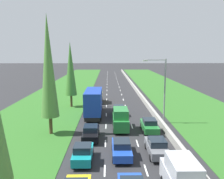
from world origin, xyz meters
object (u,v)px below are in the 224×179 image
at_px(silver_van_right_lane, 182,178).
at_px(poplar_tree_third, 70,69).
at_px(blue_box_truck_left_lane, 94,102).
at_px(green_van_centre_lane, 121,119).
at_px(yellow_van_left_lane, 98,96).
at_px(blue_sedan_centre_lane_second, 122,148).
at_px(green_hatchback_centre_lane, 119,110).
at_px(black_sedan_left_lane, 91,132).
at_px(street_light_mast, 162,86).
at_px(teal_hatchback_left_lane, 83,153).
at_px(green_sedan_right_lane, 149,125).
at_px(poplar_tree_second, 48,66).
at_px(grey_sedan_right_lane, 157,147).

bearing_deg(silver_van_right_lane, poplar_tree_third, 113.17).
bearing_deg(blue_box_truck_left_lane, silver_van_right_lane, -71.24).
relative_size(green_van_centre_lane, yellow_van_left_lane, 1.00).
height_order(blue_sedan_centre_lane_second, poplar_tree_third, poplar_tree_third).
height_order(blue_box_truck_left_lane, green_hatchback_centre_lane, blue_box_truck_left_lane).
height_order(blue_sedan_centre_lane_second, black_sedan_left_lane, same).
bearing_deg(street_light_mast, silver_van_right_lane, -98.21).
xyz_separation_m(yellow_van_left_lane, poplar_tree_third, (-4.60, -3.63, 5.52)).
bearing_deg(green_hatchback_centre_lane, yellow_van_left_lane, 110.94).
xyz_separation_m(teal_hatchback_left_lane, blue_box_truck_left_lane, (0.07, 15.91, 1.35)).
bearing_deg(blue_sedan_centre_lane_second, green_sedan_right_lane, 61.24).
bearing_deg(teal_hatchback_left_lane, blue_box_truck_left_lane, 89.76).
relative_size(teal_hatchback_left_lane, blue_box_truck_left_lane, 0.41).
height_order(silver_van_right_lane, street_light_mast, street_light_mast).
bearing_deg(street_light_mast, poplar_tree_second, -163.97).
distance_m(silver_van_right_lane, yellow_van_left_lane, 31.74).
distance_m(silver_van_right_lane, street_light_mast, 17.70).
xyz_separation_m(teal_hatchback_left_lane, green_hatchback_centre_lane, (3.93, 15.83, 0.00)).
relative_size(grey_sedan_right_lane, street_light_mast, 0.50).
bearing_deg(green_sedan_right_lane, blue_box_truck_left_lane, 133.88).
bearing_deg(black_sedan_left_lane, blue_box_truck_left_lane, 91.42).
distance_m(green_hatchback_centre_lane, yellow_van_left_lane, 10.44).
xyz_separation_m(blue_sedan_centre_lane_second, yellow_van_left_lane, (-3.36, 24.48, 0.59)).
relative_size(blue_sedan_centre_lane_second, street_light_mast, 0.50).
height_order(green_hatchback_centre_lane, street_light_mast, street_light_mast).
bearing_deg(blue_box_truck_left_lane, green_van_centre_lane, -61.30).
bearing_deg(poplar_tree_third, silver_van_right_lane, -66.83).
xyz_separation_m(green_sedan_right_lane, blue_box_truck_left_lane, (-7.41, 7.70, 1.37)).
height_order(green_hatchback_centre_lane, yellow_van_left_lane, yellow_van_left_lane).
relative_size(blue_sedan_centre_lane_second, teal_hatchback_left_lane, 1.15).
relative_size(black_sedan_left_lane, poplar_tree_second, 0.31).
distance_m(green_hatchback_centre_lane, poplar_tree_third, 11.98).
height_order(blue_sedan_centre_lane_second, green_hatchback_centre_lane, green_hatchback_centre_lane).
height_order(blue_sedan_centre_lane_second, yellow_van_left_lane, yellow_van_left_lane).
distance_m(teal_hatchback_left_lane, yellow_van_left_lane, 25.57).
distance_m(blue_sedan_centre_lane_second, street_light_mast, 13.09).
distance_m(black_sedan_left_lane, yellow_van_left_lane, 19.90).
height_order(yellow_van_left_lane, poplar_tree_second, poplar_tree_second).
relative_size(teal_hatchback_left_lane, street_light_mast, 0.43).
distance_m(silver_van_right_lane, poplar_tree_second, 18.92).
relative_size(blue_sedan_centre_lane_second, green_sedan_right_lane, 1.00).
relative_size(grey_sedan_right_lane, poplar_tree_third, 0.38).
bearing_deg(blue_box_truck_left_lane, green_hatchback_centre_lane, -1.19).
bearing_deg(blue_box_truck_left_lane, green_sedan_right_lane, -46.12).
distance_m(silver_van_right_lane, poplar_tree_third, 30.21).
bearing_deg(poplar_tree_third, poplar_tree_second, -91.23).
xyz_separation_m(poplar_tree_second, street_light_mast, (14.46, 4.16, -2.99)).
distance_m(green_van_centre_lane, street_light_mast, 7.56).
bearing_deg(yellow_van_left_lane, blue_box_truck_left_lane, -90.84).
bearing_deg(teal_hatchback_left_lane, street_light_mast, 50.23).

